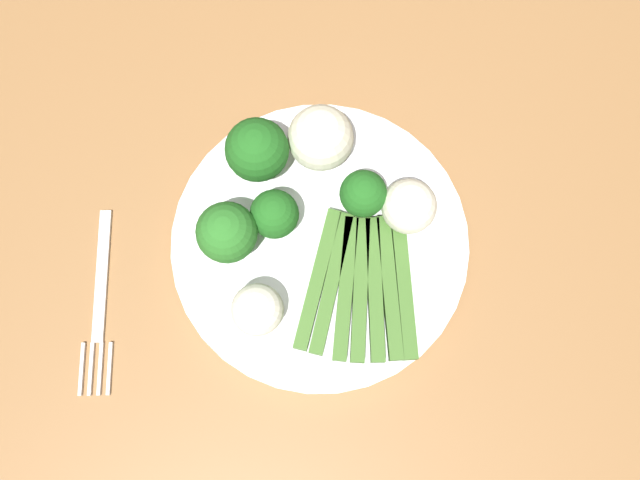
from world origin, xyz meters
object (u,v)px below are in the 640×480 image
cauliflower_mid (411,211)px  fork (100,303)px  broccoli_right (274,214)px  broccoli_back_right (227,233)px  broccoli_back (363,194)px  asparagus_bundle (360,286)px  dining_table (272,281)px  cauliflower_near_fork (257,310)px  broccoli_front (257,150)px  cauliflower_outer_edge (321,138)px  plate (320,243)px

cauliflower_mid → fork: 0.28m
broccoli_right → fork: 0.18m
cauliflower_mid → fork: bearing=-2.6°
broccoli_back_right → broccoli_back: size_ratio=1.26×
asparagus_bundle → broccoli_right: size_ratio=2.85×
dining_table → cauliflower_near_fork: (0.02, 0.05, 0.13)m
dining_table → broccoli_back: bearing=-167.7°
broccoli_back_right → broccoli_front: bearing=-126.0°
dining_table → broccoli_front: bearing=-105.0°
cauliflower_outer_edge → broccoli_back: bearing=107.4°
broccoli_back_right → cauliflower_outer_edge: bearing=-149.5°
broccoli_front → fork: 0.19m
cauliflower_near_fork → broccoli_right: bearing=-117.3°
cauliflower_near_fork → fork: bearing=-22.2°
broccoli_front → cauliflower_near_fork: (0.04, 0.13, -0.02)m
asparagus_bundle → cauliflower_near_fork: bearing=-71.9°
fork → broccoli_right: bearing=113.0°
plate → broccoli_right: (0.03, -0.03, 0.04)m
dining_table → cauliflower_mid: size_ratio=25.45×
broccoli_back_right → cauliflower_mid: 0.16m
broccoli_back → cauliflower_outer_edge: (0.02, -0.06, 0.00)m
broccoli_back_right → cauliflower_outer_edge: broccoli_back_right is taller
cauliflower_near_fork → fork: (0.13, -0.05, -0.04)m
asparagus_bundle → broccoli_front: bearing=-138.3°
broccoli_right → cauliflower_outer_edge: bearing=-137.2°
plate → cauliflower_near_fork: bearing=33.1°
plate → broccoli_back: size_ratio=5.25×
plate → cauliflower_outer_edge: (-0.03, -0.08, 0.04)m
broccoli_front → broccoli_back: (-0.08, 0.06, -0.01)m
broccoli_front → broccoli_back_right: bearing=54.0°
broccoli_back_right → broccoli_right: bearing=-173.1°
broccoli_right → broccoli_back_right: (0.04, 0.01, 0.01)m
dining_table → plate: size_ratio=4.64×
broccoli_front → cauliflower_outer_edge: broccoli_front is taller
broccoli_back_right → cauliflower_near_fork: bearing=94.3°
broccoli_back_right → fork: broccoli_back_right is taller
asparagus_bundle → cauliflower_outer_edge: 0.13m
broccoli_right → broccoli_front: 0.06m
asparagus_bundle → cauliflower_mid: size_ratio=3.06×
broccoli_right → broccoli_back_right: broccoli_back_right is taller
cauliflower_outer_edge → fork: 0.24m
broccoli_right → asparagus_bundle: bearing=124.2°
broccoli_front → cauliflower_mid: (-0.11, 0.09, -0.01)m
plate → broccoli_back: 0.06m
broccoli_front → broccoli_right: bearing=87.6°
broccoli_back_right → fork: (0.13, 0.01, -0.05)m
asparagus_bundle → broccoli_back: bearing=-178.4°
broccoli_front → cauliflower_mid: bearing=141.5°
cauliflower_near_fork → fork: 0.15m
cauliflower_outer_edge → plate: bearing=71.7°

